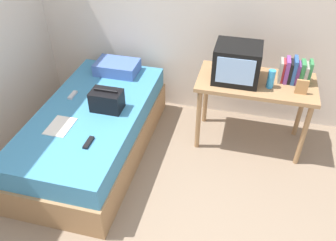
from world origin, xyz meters
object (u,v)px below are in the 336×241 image
(bed, at_px, (94,132))
(remote_dark, at_px, (89,143))
(pillow, at_px, (117,67))
(picture_frame, at_px, (302,87))
(magazine, at_px, (60,126))
(remote_silver, at_px, (73,95))
(water_bottle, at_px, (271,79))
(tv, at_px, (237,63))
(desk, at_px, (255,89))
(book_row, at_px, (295,72))
(handbag, at_px, (107,100))

(bed, relative_size, remote_dark, 12.82)
(pillow, height_order, remote_dark, pillow)
(picture_frame, xyz_separation_m, magazine, (-2.10, -0.77, -0.28))
(picture_frame, bearing_deg, remote_silver, -173.04)
(water_bottle, relative_size, magazine, 0.63)
(tv, height_order, picture_frame, tv)
(desk, bearing_deg, book_row, 11.79)
(tv, bearing_deg, remote_dark, -137.49)
(magazine, bearing_deg, bed, 64.03)
(pillow, bearing_deg, handbag, -76.84)
(bed, relative_size, tv, 4.55)
(picture_frame, relative_size, remote_silver, 1.00)
(bed, height_order, book_row, book_row)
(bed, relative_size, pillow, 4.21)
(desk, distance_m, remote_dark, 1.72)
(desk, bearing_deg, picture_frame, -18.73)
(book_row, distance_m, pillow, 1.91)
(pillow, xyz_separation_m, magazine, (-0.15, -1.07, -0.06))
(desk, height_order, pillow, desk)
(remote_silver, bearing_deg, handbag, -16.18)
(water_bottle, bearing_deg, remote_dark, -146.58)
(tv, height_order, book_row, tv)
(bed, xyz_separation_m, water_bottle, (1.67, 0.50, 0.59))
(handbag, height_order, remote_dark, handbag)
(picture_frame, distance_m, remote_dark, 2.00)
(handbag, distance_m, magazine, 0.50)
(desk, xyz_separation_m, remote_silver, (-1.82, -0.41, -0.10))
(water_bottle, bearing_deg, picture_frame, -9.06)
(water_bottle, bearing_deg, tv, 168.11)
(handbag, bearing_deg, remote_silver, 163.82)
(bed, bearing_deg, remote_dark, -67.30)
(magazine, bearing_deg, picture_frame, 20.07)
(magazine, height_order, remote_dark, remote_dark)
(bed, bearing_deg, pillow, 90.02)
(desk, relative_size, remote_dark, 7.44)
(tv, bearing_deg, magazine, -149.26)
(desk, xyz_separation_m, remote_dark, (-1.35, -1.06, -0.10))
(bed, distance_m, picture_frame, 2.08)
(desk, xyz_separation_m, handbag, (-1.38, -0.54, -0.01))
(handbag, bearing_deg, pillow, 103.16)
(book_row, bearing_deg, magazine, -154.40)
(bed, bearing_deg, picture_frame, 13.02)
(bed, xyz_separation_m, book_row, (1.89, 0.66, 0.61))
(bed, xyz_separation_m, desk, (1.54, 0.59, 0.39))
(water_bottle, xyz_separation_m, remote_silver, (-1.94, -0.32, -0.29))
(picture_frame, bearing_deg, book_row, 107.12)
(pillow, bearing_deg, remote_dark, -80.84)
(desk, relative_size, magazine, 4.00)
(water_bottle, distance_m, remote_silver, 1.99)
(magazine, bearing_deg, pillow, 81.80)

